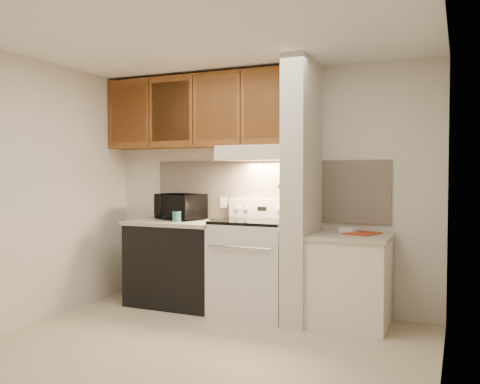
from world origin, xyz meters
The scene contains 50 objects.
floor centered at (0.00, 0.00, 0.00)m, with size 3.60×3.60×0.00m, color #C0B08F.
ceiling centered at (0.00, 0.00, 2.50)m, with size 3.60×3.60×0.00m, color white.
wall_back centered at (0.00, 1.50, 1.25)m, with size 3.60×0.02×2.50m, color beige.
wall_left centered at (-1.80, 0.00, 1.25)m, with size 0.02×3.00×2.50m, color beige.
wall_right centered at (1.80, 0.00, 1.25)m, with size 0.02×3.00×2.50m, color beige.
backsplash centered at (0.00, 1.49, 1.24)m, with size 2.60×0.02×0.63m, color beige.
range_body centered at (0.00, 1.16, 0.46)m, with size 0.76×0.65×0.92m, color silver.
oven_window centered at (0.00, 0.84, 0.50)m, with size 0.50×0.01×0.30m, color black.
oven_handle centered at (0.00, 0.80, 0.72)m, with size 0.02×0.02×0.65m, color silver.
cooktop centered at (0.00, 1.16, 0.94)m, with size 0.74×0.64×0.03m, color black.
range_backguard centered at (0.00, 1.44, 1.05)m, with size 0.76×0.08×0.20m, color silver.
range_display centered at (0.00, 1.40, 1.05)m, with size 0.10×0.01×0.04m, color black.
range_knob_left_outer centered at (-0.28, 1.40, 1.05)m, with size 0.05×0.05×0.02m, color silver.
range_knob_left_inner centered at (-0.18, 1.40, 1.05)m, with size 0.05×0.05×0.02m, color silver.
range_knob_right_inner centered at (0.18, 1.40, 1.05)m, with size 0.05×0.05×0.02m, color silver.
range_knob_right_outer centered at (0.28, 1.40, 1.05)m, with size 0.05×0.05×0.02m, color silver.
dishwasher_front centered at (-0.88, 1.17, 0.43)m, with size 1.00×0.63×0.87m, color black.
left_countertop centered at (-0.88, 1.17, 0.89)m, with size 1.04×0.67×0.04m, color #BCAC95.
spoon_rest centered at (-0.48, 1.36, 0.92)m, with size 0.22×0.07×0.02m, color black.
teal_jar centered at (-0.83, 1.06, 0.96)m, with size 0.10×0.10×0.11m, color #336D6E.
outlet centered at (-0.48, 1.48, 1.10)m, with size 0.08×0.01×0.12m, color #F0E0CB.
microwave centered at (-0.93, 1.31, 1.05)m, with size 0.51×0.35×0.28m, color black.
partition_pillar centered at (0.51, 1.15, 1.25)m, with size 0.22×0.70×2.50m, color beige.
pillar_trim centered at (0.39, 1.15, 1.30)m, with size 0.01×0.70×0.04m, color brown.
knife_strip centered at (0.39, 1.10, 1.32)m, with size 0.02×0.42×0.04m, color black.
knife_blade_a centered at (0.38, 0.95, 1.22)m, with size 0.01×0.04×0.16m, color silver.
knife_handle_a centered at (0.38, 0.94, 1.37)m, with size 0.02×0.02×0.10m, color black.
knife_blade_b centered at (0.38, 1.01, 1.21)m, with size 0.01×0.04×0.18m, color silver.
knife_handle_b centered at (0.38, 1.01, 1.37)m, with size 0.02×0.02×0.10m, color black.
knife_blade_c centered at (0.38, 1.11, 1.20)m, with size 0.01×0.04×0.20m, color silver.
knife_handle_c centered at (0.38, 1.10, 1.37)m, with size 0.02×0.02×0.10m, color black.
knife_blade_d centered at (0.38, 1.18, 1.22)m, with size 0.01×0.04×0.16m, color silver.
knife_handle_d centered at (0.38, 1.17, 1.37)m, with size 0.02×0.02×0.10m, color black.
knife_blade_e centered at (0.38, 1.26, 1.21)m, with size 0.01×0.04×0.18m, color silver.
knife_handle_e centered at (0.38, 1.27, 1.37)m, with size 0.02×0.02×0.10m, color black.
oven_mitt centered at (0.38, 1.32, 1.18)m, with size 0.03×0.09×0.23m, color gray.
right_cab_base centered at (0.97, 1.15, 0.40)m, with size 0.70×0.60×0.81m, color #F0E0CB.
right_countertop centered at (0.97, 1.15, 0.83)m, with size 0.74×0.64×0.04m, color #BCAC95.
red_folder centered at (1.07, 1.25, 0.86)m, with size 0.24×0.33×0.01m, color #AE361D.
white_box centered at (0.92, 1.33, 0.87)m, with size 0.16×0.11×0.04m, color white.
range_hood centered at (0.00, 1.28, 1.62)m, with size 0.78×0.44×0.15m, color #F0E0CB.
hood_lip centered at (0.00, 1.07, 1.58)m, with size 0.78×0.04×0.06m, color #F0E0CB.
upper_cabinets centered at (-0.69, 1.32, 2.08)m, with size 2.18×0.33×0.77m, color brown.
cab_door_a centered at (-1.51, 1.17, 2.08)m, with size 0.46×0.01×0.63m, color brown.
cab_gap_a centered at (-1.23, 1.16, 2.08)m, with size 0.01×0.01×0.73m, color black.
cab_door_b centered at (-0.96, 1.17, 2.08)m, with size 0.46×0.01×0.63m, color brown.
cab_gap_b centered at (-0.69, 1.16, 2.08)m, with size 0.01×0.01×0.73m, color black.
cab_door_c centered at (-0.42, 1.17, 2.08)m, with size 0.46×0.01×0.63m, color brown.
cab_gap_c centered at (-0.14, 1.16, 2.08)m, with size 0.01×0.01×0.73m, color black.
cab_door_d centered at (0.13, 1.17, 2.08)m, with size 0.46×0.01×0.63m, color brown.
Camera 1 is at (1.91, -3.55, 1.41)m, focal length 38.00 mm.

